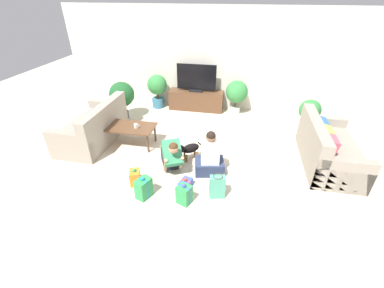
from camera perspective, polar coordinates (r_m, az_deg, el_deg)
name	(u,v)px	position (r m, az deg, el deg)	size (l,w,h in m)	color
ground_plane	(200,157)	(5.20, 1.78, -2.92)	(16.00, 16.00, 0.00)	beige
wall_back	(218,61)	(7.09, 5.76, 17.97)	(8.40, 0.06, 2.60)	beige
sofa_left	(94,128)	(6.01, -20.95, 3.27)	(0.91, 1.75, 0.86)	gray
sofa_right	(327,149)	(5.50, 27.80, -1.08)	(0.91, 1.75, 0.86)	gray
coffee_table	(129,128)	(5.59, -13.84, 3.43)	(1.10, 0.59, 0.44)	brown
tv_console	(196,100)	(7.21, 0.94, 9.69)	(1.48, 0.42, 0.52)	brown
tv	(196,79)	(7.01, 0.98, 14.15)	(1.05, 0.20, 0.72)	black
potted_plant_back_left	(157,88)	(7.32, -7.72, 12.30)	(0.54, 0.54, 0.92)	#336B84
potted_plant_back_right	(237,93)	(6.95, 9.91, 11.11)	(0.57, 0.57, 0.89)	beige
potted_plant_corner_right	(309,112)	(6.42, 24.65, 6.48)	(0.48, 0.48, 0.81)	#A36042
potted_plant_corner_left	(122,95)	(6.79, -15.30, 10.45)	(0.62, 0.62, 0.95)	#4C4C51
person_kneeling	(171,155)	(4.71, -4.64, -2.47)	(0.60, 0.79, 0.74)	#23232D
person_sitting	(210,158)	(4.63, 3.97, -3.21)	(0.59, 0.55, 0.88)	#283351
dog	(188,149)	(4.99, -0.85, -1.09)	(0.47, 0.39, 0.38)	black
gift_box_a	(135,177)	(4.57, -12.52, -7.23)	(0.24, 0.27, 0.32)	orange
gift_box_b	(186,184)	(4.43, -1.44, -8.82)	(0.23, 0.29, 0.19)	#3D51BC
gift_box_c	(144,188)	(4.26, -10.68, -9.61)	(0.26, 0.30, 0.40)	#2D934C
gift_box_d	(184,194)	(4.09, -1.75, -11.13)	(0.26, 0.25, 0.38)	#2D934C
gift_bag_a	(217,187)	(4.19, 5.64, -9.39)	(0.27, 0.19, 0.42)	#4CA384
mug	(136,126)	(5.46, -12.34, 3.96)	(0.12, 0.08, 0.09)	silver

